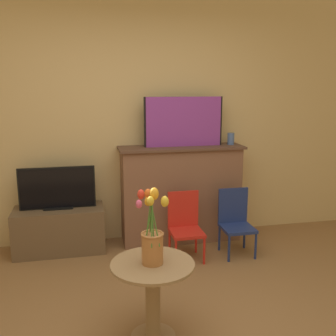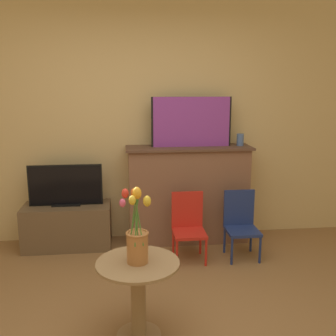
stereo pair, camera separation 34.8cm
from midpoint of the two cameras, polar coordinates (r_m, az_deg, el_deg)
wall_back at (r=4.36m, az=-1.90°, el=7.09°), size 8.00×0.06×2.70m
fireplace_mantel at (r=4.37m, az=5.23°, el=-3.65°), size 1.36×0.41×1.07m
painting at (r=4.24m, az=5.80°, el=6.66°), size 0.86×0.03×0.53m
mantel_candle at (r=4.40m, az=12.69°, el=4.00°), size 0.08×0.08×0.13m
tv_stand at (r=4.36m, az=-12.15°, el=-8.26°), size 0.92×0.42×0.47m
tv_monitor at (r=4.24m, az=-12.40°, el=-2.59°), size 0.77×0.12×0.44m
chair_red at (r=3.97m, az=5.51°, el=-8.13°), size 0.32×0.32×0.67m
chair_blue at (r=4.11m, az=12.94°, el=-7.67°), size 0.32×0.32×0.67m
side_table at (r=2.79m, az=-0.63°, el=-17.24°), size 0.56×0.56×0.56m
vase_tulips at (r=2.62m, az=-0.70°, el=-10.05°), size 0.20×0.25×0.54m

